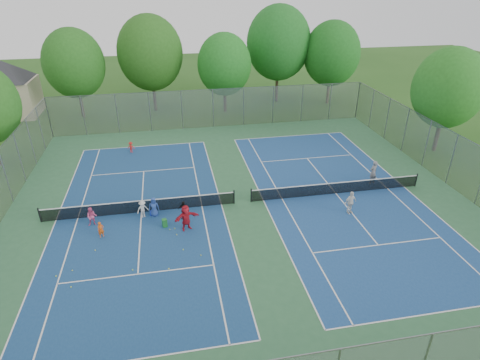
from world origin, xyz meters
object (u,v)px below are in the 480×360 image
net_left (141,207)px  instructor (373,172)px  net_right (337,188)px  ball_crate (153,213)px  ball_hopper (165,223)px

net_left → instructor: size_ratio=6.84×
net_left → instructor: (17.35, 1.05, 0.49)m
net_right → ball_crate: net_right is taller
net_right → ball_hopper: bearing=-170.7°
ball_crate → net_left: bearing=150.2°
instructor → ball_crate: bearing=-14.0°
ball_crate → ball_hopper: bearing=-64.4°
net_left → instructor: 17.38m
instructor → net_left: bearing=-15.6°
net_right → instructor: size_ratio=6.84×
net_left → ball_crate: net_left is taller
ball_hopper → instructor: 16.12m
ball_crate → instructor: (16.58, 1.49, 0.81)m
net_left → net_right: size_ratio=1.00×
net_left → net_right: bearing=0.0°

